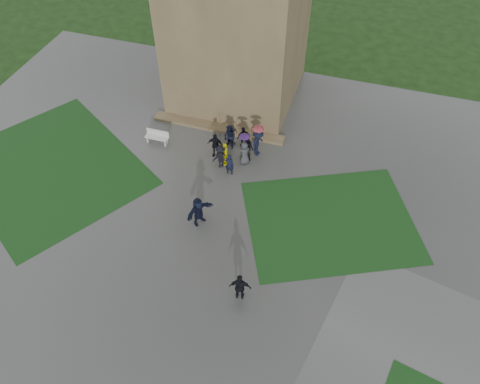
% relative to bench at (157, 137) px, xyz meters
% --- Properties ---
extents(ground, '(120.00, 120.00, 0.00)m').
position_rel_bench_xyz_m(ground, '(3.28, -8.20, -0.47)').
color(ground, black).
extents(plaza, '(34.00, 34.00, 0.02)m').
position_rel_bench_xyz_m(plaza, '(3.28, -6.20, -0.46)').
color(plaza, '#393936').
rests_on(plaza, ground).
extents(lawn_inset_left, '(14.10, 13.46, 0.01)m').
position_rel_bench_xyz_m(lawn_inset_left, '(-5.22, -4.20, -0.45)').
color(lawn_inset_left, black).
rests_on(lawn_inset_left, plaza).
extents(lawn_inset_right, '(11.12, 10.15, 0.01)m').
position_rel_bench_xyz_m(lawn_inset_right, '(11.78, -3.20, -0.45)').
color(lawn_inset_right, black).
rests_on(lawn_inset_right, plaza).
extents(tower_plinth, '(9.00, 0.80, 0.22)m').
position_rel_bench_xyz_m(tower_plinth, '(3.28, 2.40, -0.34)').
color(tower_plinth, brown).
rests_on(tower_plinth, plaza).
extents(bench, '(1.53, 0.49, 0.88)m').
position_rel_bench_xyz_m(bench, '(0.00, 0.00, 0.00)').
color(bench, beige).
rests_on(bench, plaza).
extents(visitor_cluster, '(3.39, 3.27, 2.56)m').
position_rel_bench_xyz_m(visitor_cluster, '(5.23, 0.16, 0.55)').
color(visitor_cluster, black).
rests_on(visitor_cluster, plaza).
extents(pedestrian_mid, '(1.39, 1.78, 1.84)m').
position_rel_bench_xyz_m(pedestrian_mid, '(4.93, -5.42, 0.46)').
color(pedestrian_mid, black).
rests_on(pedestrian_mid, plaza).
extents(pedestrian_near, '(1.13, 0.77, 1.77)m').
position_rel_bench_xyz_m(pedestrian_near, '(8.45, -9.18, 0.43)').
color(pedestrian_near, black).
rests_on(pedestrian_near, plaza).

